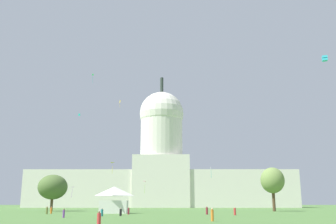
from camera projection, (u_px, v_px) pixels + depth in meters
capitol_building at (161, 171)px, 200.01m from camera, size 136.21×23.88×69.42m
event_tent at (114, 200)px, 89.83m from camera, size 6.80×6.13×6.12m
tree_west_mid at (53, 187)px, 113.44m from camera, size 11.38×11.52×10.55m
tree_east_mid at (273, 181)px, 112.19m from camera, size 6.99×6.62×12.52m
person_maroon_mid_right at (207, 211)px, 81.36m from camera, size 0.63×0.63×1.70m
person_orange_mid_center at (212, 215)px, 51.88m from camera, size 0.41×0.41×1.76m
person_teal_front_right at (102, 213)px, 71.03m from camera, size 0.58×0.58×1.44m
person_red_edge_east at (99, 219)px, 42.05m from camera, size 0.49×0.49×1.54m
person_maroon_deep_crowd at (129, 211)px, 81.56m from camera, size 0.40×0.40×1.55m
person_purple_front_left at (64, 214)px, 63.69m from camera, size 0.37×0.37×1.49m
person_black_aisle_center at (121, 212)px, 72.39m from camera, size 0.58×0.58×1.49m
person_red_lawn_far_right at (235, 212)px, 76.72m from camera, size 0.63×0.63×1.58m
person_orange_near_tent at (51, 210)px, 87.27m from camera, size 0.58×0.58×1.59m
person_olive_front_center at (47, 211)px, 84.33m from camera, size 0.59×0.59×1.65m
kite_turquoise_mid at (79, 115)px, 122.42m from camera, size 0.81×0.95×0.85m
kite_yellow_low at (111, 165)px, 106.53m from camera, size 1.33×1.28×2.62m
kite_gold_high at (120, 102)px, 151.31m from camera, size 0.49×0.54×2.85m
kite_white_low at (211, 170)px, 138.88m from camera, size 0.56×1.08×3.83m
kite_green_high at (93, 76)px, 144.02m from camera, size 0.71×0.52×3.74m
kite_violet_low at (72, 188)px, 164.37m from camera, size 1.44×1.56×4.18m
kite_cyan_mid at (325, 58)px, 59.49m from camera, size 0.93×0.92×0.81m
kite_pink_low at (145, 183)px, 150.06m from camera, size 1.43×1.75×4.26m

